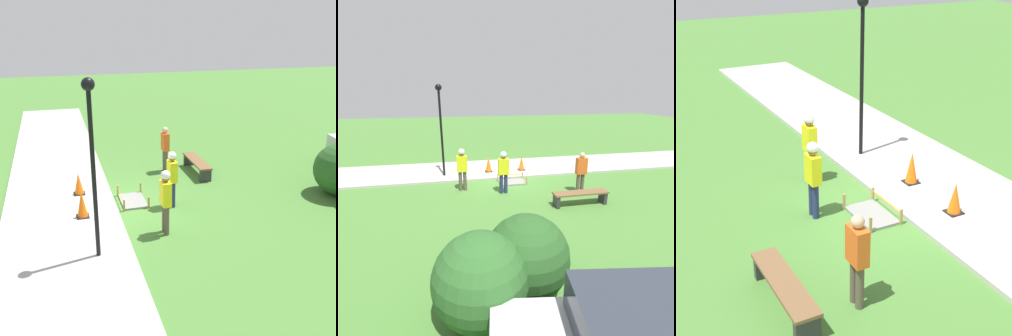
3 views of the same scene
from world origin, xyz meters
The scene contains 10 objects.
ground_plane centered at (0.00, 0.00, 0.00)m, with size 60.00×60.00×0.00m, color #477A33.
sidewalk centered at (0.00, -1.58, 0.05)m, with size 28.00×3.16×0.10m.
wet_concrete_patch centered at (-0.13, 0.55, 0.04)m, with size 1.18×0.77×0.36m.
traffic_cone_near_patch centered at (-0.95, -0.97, 0.43)m, with size 0.34×0.34×0.68m.
traffic_cone_far_patch centered at (0.68, -1.00, 0.47)m, with size 0.34×0.34×0.75m.
park_bench centered at (-1.97, 3.23, 0.35)m, with size 1.96×0.44×0.48m.
worker_supervisor centered at (2.00, 0.99, 1.01)m, with size 0.40×0.25×1.71m.
worker_assistant centered at (0.45, 1.61, 0.98)m, with size 0.40×0.24×1.67m.
bystander_in_orange_shirt centered at (-2.47, 2.20, 0.92)m, with size 0.40×0.22×1.63m.
lamppost_near centered at (2.77, -0.82, 2.73)m, with size 0.28×0.28×4.04m.
Camera 1 is at (11.31, -1.55, 5.27)m, focal length 45.00 mm.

